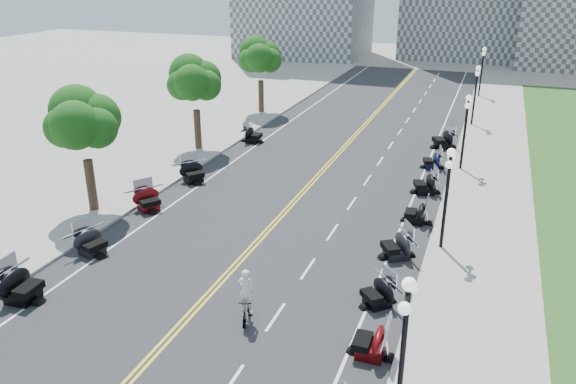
% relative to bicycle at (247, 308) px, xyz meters
% --- Properties ---
extents(ground, '(160.00, 160.00, 0.00)m').
position_rel_bicycle_xyz_m(ground, '(-2.22, 4.53, -0.53)').
color(ground, gray).
extents(road, '(16.00, 90.00, 0.01)m').
position_rel_bicycle_xyz_m(road, '(-2.22, 14.53, -0.52)').
color(road, '#333335').
rests_on(road, ground).
extents(centerline_yellow_a, '(0.12, 90.00, 0.00)m').
position_rel_bicycle_xyz_m(centerline_yellow_a, '(-2.34, 14.53, -0.51)').
color(centerline_yellow_a, yellow).
rests_on(centerline_yellow_a, road).
extents(centerline_yellow_b, '(0.12, 90.00, 0.00)m').
position_rel_bicycle_xyz_m(centerline_yellow_b, '(-2.10, 14.53, -0.51)').
color(centerline_yellow_b, yellow).
rests_on(centerline_yellow_b, road).
extents(edge_line_north, '(0.12, 90.00, 0.00)m').
position_rel_bicycle_xyz_m(edge_line_north, '(4.18, 14.53, -0.51)').
color(edge_line_north, white).
rests_on(edge_line_north, road).
extents(edge_line_south, '(0.12, 90.00, 0.00)m').
position_rel_bicycle_xyz_m(edge_line_south, '(-8.62, 14.53, -0.51)').
color(edge_line_south, white).
rests_on(edge_line_south, road).
extents(lane_dash_4, '(0.12, 2.00, 0.00)m').
position_rel_bicycle_xyz_m(lane_dash_4, '(0.98, -3.47, -0.51)').
color(lane_dash_4, white).
rests_on(lane_dash_4, road).
extents(lane_dash_5, '(0.12, 2.00, 0.00)m').
position_rel_bicycle_xyz_m(lane_dash_5, '(0.98, 0.53, -0.51)').
color(lane_dash_5, white).
rests_on(lane_dash_5, road).
extents(lane_dash_6, '(0.12, 2.00, 0.00)m').
position_rel_bicycle_xyz_m(lane_dash_6, '(0.98, 4.53, -0.51)').
color(lane_dash_6, white).
rests_on(lane_dash_6, road).
extents(lane_dash_7, '(0.12, 2.00, 0.00)m').
position_rel_bicycle_xyz_m(lane_dash_7, '(0.98, 8.53, -0.51)').
color(lane_dash_7, white).
rests_on(lane_dash_7, road).
extents(lane_dash_8, '(0.12, 2.00, 0.00)m').
position_rel_bicycle_xyz_m(lane_dash_8, '(0.98, 12.53, -0.51)').
color(lane_dash_8, white).
rests_on(lane_dash_8, road).
extents(lane_dash_9, '(0.12, 2.00, 0.00)m').
position_rel_bicycle_xyz_m(lane_dash_9, '(0.98, 16.53, -0.51)').
color(lane_dash_9, white).
rests_on(lane_dash_9, road).
extents(lane_dash_10, '(0.12, 2.00, 0.00)m').
position_rel_bicycle_xyz_m(lane_dash_10, '(0.98, 20.53, -0.51)').
color(lane_dash_10, white).
rests_on(lane_dash_10, road).
extents(lane_dash_11, '(0.12, 2.00, 0.00)m').
position_rel_bicycle_xyz_m(lane_dash_11, '(0.98, 24.53, -0.51)').
color(lane_dash_11, white).
rests_on(lane_dash_11, road).
extents(lane_dash_12, '(0.12, 2.00, 0.00)m').
position_rel_bicycle_xyz_m(lane_dash_12, '(0.98, 28.53, -0.51)').
color(lane_dash_12, white).
rests_on(lane_dash_12, road).
extents(lane_dash_13, '(0.12, 2.00, 0.00)m').
position_rel_bicycle_xyz_m(lane_dash_13, '(0.98, 32.53, -0.51)').
color(lane_dash_13, white).
rests_on(lane_dash_13, road).
extents(lane_dash_14, '(0.12, 2.00, 0.00)m').
position_rel_bicycle_xyz_m(lane_dash_14, '(0.98, 36.53, -0.51)').
color(lane_dash_14, white).
rests_on(lane_dash_14, road).
extents(lane_dash_15, '(0.12, 2.00, 0.00)m').
position_rel_bicycle_xyz_m(lane_dash_15, '(0.98, 40.53, -0.51)').
color(lane_dash_15, white).
rests_on(lane_dash_15, road).
extents(lane_dash_16, '(0.12, 2.00, 0.00)m').
position_rel_bicycle_xyz_m(lane_dash_16, '(0.98, 44.53, -0.51)').
color(lane_dash_16, white).
rests_on(lane_dash_16, road).
extents(lane_dash_17, '(0.12, 2.00, 0.00)m').
position_rel_bicycle_xyz_m(lane_dash_17, '(0.98, 48.53, -0.51)').
color(lane_dash_17, white).
rests_on(lane_dash_17, road).
extents(lane_dash_18, '(0.12, 2.00, 0.00)m').
position_rel_bicycle_xyz_m(lane_dash_18, '(0.98, 52.53, -0.51)').
color(lane_dash_18, white).
rests_on(lane_dash_18, road).
extents(lane_dash_19, '(0.12, 2.00, 0.00)m').
position_rel_bicycle_xyz_m(lane_dash_19, '(0.98, 56.53, -0.51)').
color(lane_dash_19, white).
rests_on(lane_dash_19, road).
extents(sidewalk_north, '(5.00, 90.00, 0.15)m').
position_rel_bicycle_xyz_m(sidewalk_north, '(8.28, 14.53, -0.45)').
color(sidewalk_north, '#9E9991').
rests_on(sidewalk_north, ground).
extents(sidewalk_south, '(5.00, 90.00, 0.15)m').
position_rel_bicycle_xyz_m(sidewalk_south, '(-12.72, 14.53, -0.45)').
color(sidewalk_south, '#9E9991').
rests_on(sidewalk_south, ground).
extents(street_lamp_1, '(0.50, 1.20, 4.90)m').
position_rel_bicycle_xyz_m(street_lamp_1, '(6.38, -3.47, 2.07)').
color(street_lamp_1, black).
rests_on(street_lamp_1, sidewalk_north).
extents(street_lamp_2, '(0.50, 1.20, 4.90)m').
position_rel_bicycle_xyz_m(street_lamp_2, '(6.38, 8.53, 2.07)').
color(street_lamp_2, black).
rests_on(street_lamp_2, sidewalk_north).
extents(street_lamp_3, '(0.50, 1.20, 4.90)m').
position_rel_bicycle_xyz_m(street_lamp_3, '(6.38, 20.53, 2.07)').
color(street_lamp_3, black).
rests_on(street_lamp_3, sidewalk_north).
extents(street_lamp_4, '(0.50, 1.20, 4.90)m').
position_rel_bicycle_xyz_m(street_lamp_4, '(6.38, 32.53, 2.07)').
color(street_lamp_4, black).
rests_on(street_lamp_4, sidewalk_north).
extents(street_lamp_5, '(0.50, 1.20, 4.90)m').
position_rel_bicycle_xyz_m(street_lamp_5, '(6.38, 44.53, 2.07)').
color(street_lamp_5, black).
rests_on(street_lamp_5, sidewalk_north).
extents(tree_2, '(4.80, 4.80, 9.20)m').
position_rel_bicycle_xyz_m(tree_2, '(-12.22, 6.53, 4.22)').
color(tree_2, '#235619').
rests_on(tree_2, sidewalk_south).
extents(tree_3, '(4.80, 4.80, 9.20)m').
position_rel_bicycle_xyz_m(tree_3, '(-12.22, 18.53, 4.22)').
color(tree_3, '#235619').
rests_on(tree_3, sidewalk_south).
extents(tree_4, '(4.80, 4.80, 9.20)m').
position_rel_bicycle_xyz_m(tree_4, '(-12.22, 30.53, 4.22)').
color(tree_4, '#235619').
rests_on(tree_4, sidewalk_south).
extents(motorcycle_n_4, '(1.89, 1.89, 1.31)m').
position_rel_bicycle_xyz_m(motorcycle_n_4, '(4.93, -0.46, 0.13)').
color(motorcycle_n_4, '#590A0C').
rests_on(motorcycle_n_4, road).
extents(motorcycle_n_5, '(2.51, 2.51, 1.24)m').
position_rel_bicycle_xyz_m(motorcycle_n_5, '(4.50, 2.74, 0.09)').
color(motorcycle_n_5, black).
rests_on(motorcycle_n_5, road).
extents(motorcycle_n_6, '(2.69, 2.69, 1.37)m').
position_rel_bicycle_xyz_m(motorcycle_n_6, '(4.50, 6.99, 0.16)').
color(motorcycle_n_6, black).
rests_on(motorcycle_n_6, road).
extents(motorcycle_n_7, '(1.85, 1.85, 1.27)m').
position_rel_bicycle_xyz_m(motorcycle_n_7, '(4.80, 11.20, 0.11)').
color(motorcycle_n_7, black).
rests_on(motorcycle_n_7, road).
extents(motorcycle_n_8, '(2.49, 2.49, 1.37)m').
position_rel_bicycle_xyz_m(motorcycle_n_8, '(4.69, 15.59, 0.16)').
color(motorcycle_n_8, black).
rests_on(motorcycle_n_8, road).
extents(motorcycle_n_9, '(2.17, 2.17, 1.24)m').
position_rel_bicycle_xyz_m(motorcycle_n_9, '(4.53, 20.32, 0.10)').
color(motorcycle_n_9, black).
rests_on(motorcycle_n_9, road).
extents(motorcycle_n_10, '(2.92, 2.92, 1.52)m').
position_rel_bicycle_xyz_m(motorcycle_n_10, '(4.75, 25.21, 0.23)').
color(motorcycle_n_10, black).
rests_on(motorcycle_n_10, road).
extents(motorcycle_s_4, '(2.26, 2.26, 1.51)m').
position_rel_bicycle_xyz_m(motorcycle_s_4, '(-9.11, -1.92, 0.23)').
color(motorcycle_s_4, black).
rests_on(motorcycle_s_4, road).
extents(motorcycle_s_5, '(2.39, 2.39, 1.33)m').
position_rel_bicycle_xyz_m(motorcycle_s_5, '(-9.06, 2.35, 0.14)').
color(motorcycle_s_5, black).
rests_on(motorcycle_s_5, road).
extents(motorcycle_s_6, '(2.73, 2.73, 1.37)m').
position_rel_bicycle_xyz_m(motorcycle_s_6, '(-9.48, 7.72, 0.16)').
color(motorcycle_s_6, '#590A0C').
rests_on(motorcycle_s_6, road).
extents(motorcycle_s_7, '(2.81, 2.81, 1.40)m').
position_rel_bicycle_xyz_m(motorcycle_s_7, '(-9.30, 12.49, 0.17)').
color(motorcycle_s_7, black).
rests_on(motorcycle_s_7, road).
extents(motorcycle_s_9, '(1.96, 1.96, 1.35)m').
position_rel_bicycle_xyz_m(motorcycle_s_9, '(-9.20, 21.65, 0.15)').
color(motorcycle_s_9, black).
rests_on(motorcycle_s_9, road).
extents(bicycle, '(0.94, 1.82, 1.05)m').
position_rel_bicycle_xyz_m(bicycle, '(0.00, 0.00, 0.00)').
color(bicycle, '#A51414').
rests_on(bicycle, road).
extents(cyclist_rider, '(0.68, 0.44, 1.86)m').
position_rel_bicycle_xyz_m(cyclist_rider, '(0.00, 0.00, 1.45)').
color(cyclist_rider, white).
rests_on(cyclist_rider, bicycle).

